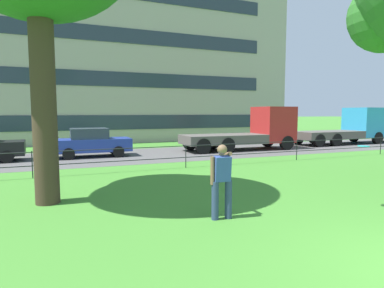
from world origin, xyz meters
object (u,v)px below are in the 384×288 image
at_px(person_thrower, 222,179).
at_px(apartment_building_background, 53,64).
at_px(frisbee, 364,146).
at_px(flatbed_truck_center, 349,128).
at_px(car_blue_right, 92,142).
at_px(flatbed_truck_far_left, 254,131).

relative_size(person_thrower, apartment_building_background, 0.04).
distance_m(frisbee, apartment_building_background, 27.98).
bearing_deg(flatbed_truck_center, frisbee, -137.12).
relative_size(car_blue_right, flatbed_truck_far_left, 0.54).
bearing_deg(person_thrower, apartment_building_background, 97.04).
distance_m(frisbee, flatbed_truck_far_left, 13.35).
relative_size(car_blue_right, flatbed_truck_center, 0.55).
distance_m(person_thrower, car_blue_right, 12.08).
bearing_deg(flatbed_truck_center, apartment_building_background, 146.33).
relative_size(frisbee, flatbed_truck_far_left, 0.05).
bearing_deg(flatbed_truck_far_left, apartment_building_background, 129.34).
bearing_deg(apartment_building_background, flatbed_truck_far_left, -50.66).
relative_size(person_thrower, flatbed_truck_center, 0.23).
xyz_separation_m(person_thrower, apartment_building_background, (-3.21, 25.99, 5.80)).
relative_size(car_blue_right, apartment_building_background, 0.10).
distance_m(car_blue_right, apartment_building_background, 15.30).
xyz_separation_m(flatbed_truck_far_left, apartment_building_background, (-11.71, 14.29, 5.49)).
distance_m(flatbed_truck_far_left, apartment_building_background, 19.27).
bearing_deg(car_blue_right, apartment_building_background, 96.77).
relative_size(frisbee, car_blue_right, 0.09).
relative_size(person_thrower, frisbee, 4.77).
xyz_separation_m(car_blue_right, flatbed_truck_far_left, (10.05, -0.28, 0.44)).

